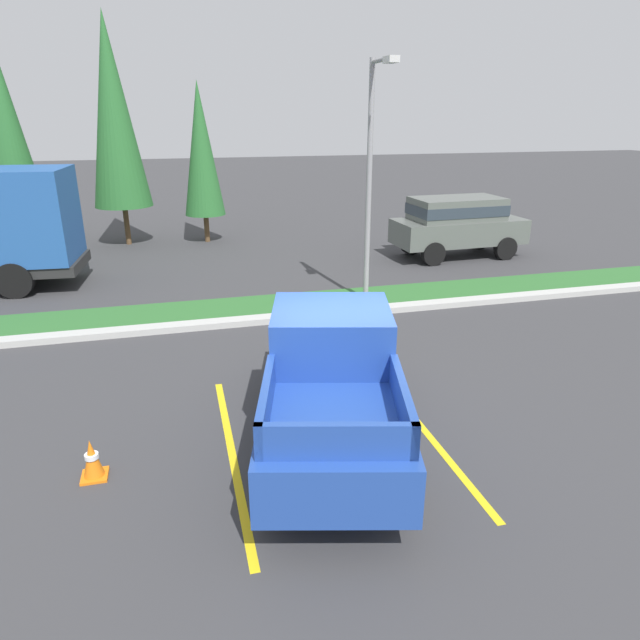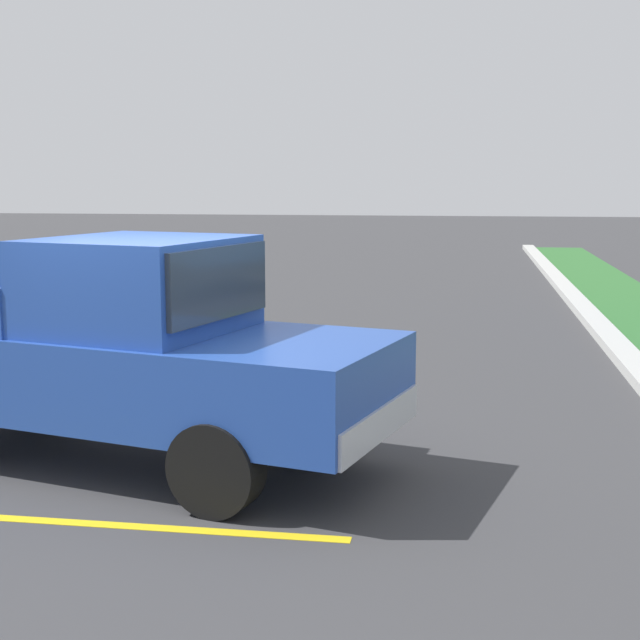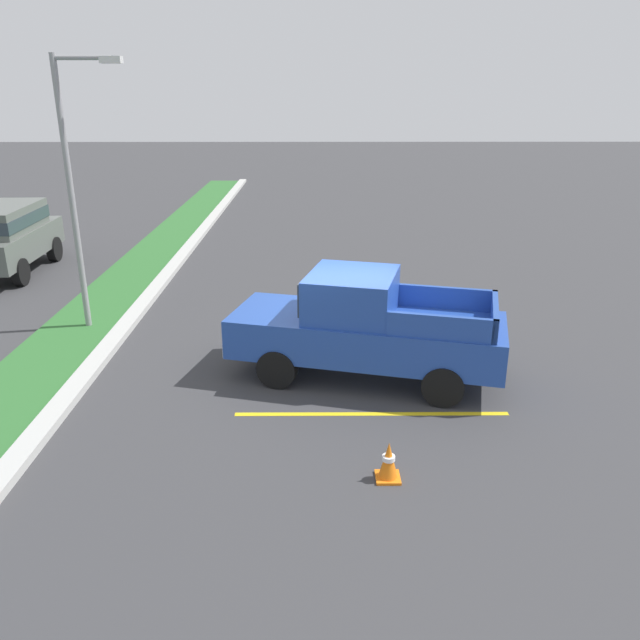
% 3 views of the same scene
% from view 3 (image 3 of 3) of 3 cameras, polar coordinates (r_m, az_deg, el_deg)
% --- Properties ---
extents(ground_plane, '(120.00, 120.00, 0.00)m').
position_cam_3_polar(ground_plane, '(12.75, 1.74, -4.59)').
color(ground_plane, '#38383A').
extents(parking_line_near, '(0.12, 4.80, 0.01)m').
position_cam_3_polar(parking_line_near, '(11.15, 4.72, -8.50)').
color(parking_line_near, yellow).
rests_on(parking_line_near, ground).
extents(parking_line_far, '(0.12, 4.80, 0.01)m').
position_cam_3_polar(parking_line_far, '(13.94, 3.66, -2.38)').
color(parking_line_far, yellow).
rests_on(parking_line_far, ground).
extents(curb_strip, '(56.00, 0.40, 0.15)m').
position_cam_3_polar(curb_strip, '(13.50, -20.04, -4.08)').
color(curb_strip, '#B2B2AD').
rests_on(curb_strip, ground).
extents(grass_median, '(56.00, 1.80, 0.06)m').
position_cam_3_polar(grass_median, '(13.93, -24.29, -4.14)').
color(grass_median, '#2D662D').
rests_on(grass_median, ground).
extents(pickup_truck_main, '(3.13, 5.53, 2.10)m').
position_cam_3_polar(pickup_truck_main, '(12.13, 4.02, -0.64)').
color(pickup_truck_main, black).
rests_on(pickup_truck_main, ground).
extents(suv_distant, '(4.67, 2.10, 2.10)m').
position_cam_3_polar(suv_distant, '(21.46, -26.71, 7.00)').
color(suv_distant, black).
rests_on(suv_distant, ground).
extents(street_light, '(0.24, 1.49, 6.07)m').
position_cam_3_polar(street_light, '(15.12, -21.24, 12.12)').
color(street_light, gray).
rests_on(street_light, ground).
extents(traffic_cone, '(0.36, 0.36, 0.60)m').
position_cam_3_polar(traffic_cone, '(9.35, 6.24, -12.64)').
color(traffic_cone, orange).
rests_on(traffic_cone, ground).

